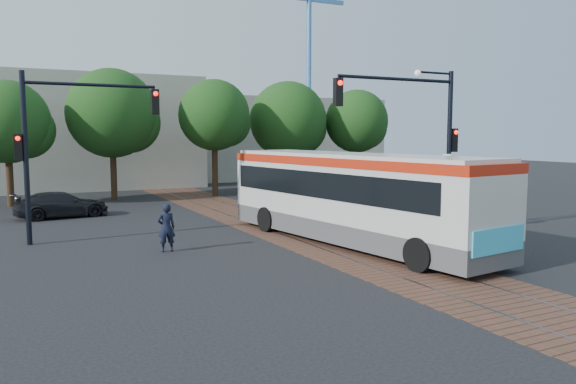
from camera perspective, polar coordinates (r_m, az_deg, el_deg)
name	(u,v)px	position (r m, az deg, el deg)	size (l,w,h in m)	color
ground	(323,241)	(20.37, 3.55, -4.99)	(120.00, 120.00, 0.00)	black
trackbed	(275,225)	(23.86, -1.28, -3.37)	(3.60, 40.00, 0.02)	brown
tree_row	(208,118)	(35.57, -8.16, 7.43)	(26.40, 5.60, 7.67)	#382314
warehouses	(138,135)	(47.02, -14.96, 5.62)	(40.00, 13.00, 8.00)	#ADA899
crane	(309,66)	(58.90, 2.13, 12.71)	(8.00, 0.50, 18.00)	#3F72B2
city_bus	(351,194)	(19.79, 6.39, -0.16)	(4.10, 12.08, 3.17)	#48484B
traffic_island	(443,226)	(22.42, 15.47, -3.34)	(2.20, 5.20, 1.13)	gray
signal_pole_main	(424,126)	(21.58, 13.68, 6.56)	(5.49, 0.46, 6.00)	black
signal_pole_left	(60,134)	(21.36, -22.14, 5.52)	(4.99, 0.34, 6.00)	black
officer	(166,228)	(18.80, -12.25, -3.56)	(0.58, 0.38, 1.59)	black
parked_car	(62,205)	(28.05, -22.02, -1.19)	(1.68, 4.14, 1.20)	black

